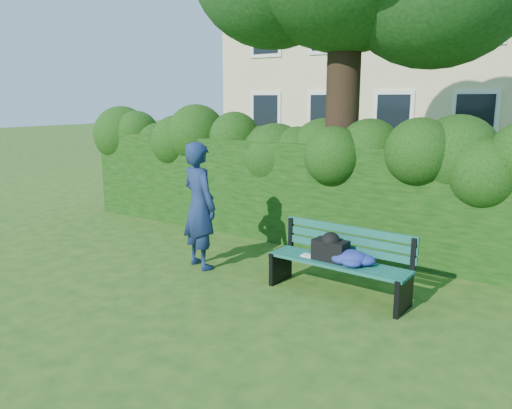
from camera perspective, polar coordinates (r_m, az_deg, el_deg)
The scene contains 4 objects.
ground at distance 7.46m, azimuth -2.64°, elevation -7.95°, with size 80.00×80.00×0.00m, color #234D16.
hedge at distance 9.02m, azimuth 5.77°, elevation 1.43°, with size 10.00×1.00×1.80m.
park_bench at distance 6.63m, azimuth 9.68°, elevation -6.07°, with size 1.90×0.62×0.89m.
man_reading at distance 7.57m, azimuth -6.49°, elevation -0.13°, with size 0.70×0.46×1.93m, color navy.
Camera 1 is at (4.25, -5.58, 2.54)m, focal length 35.00 mm.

